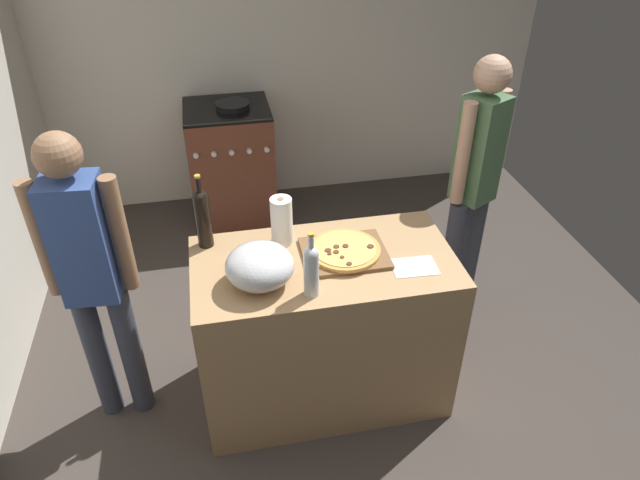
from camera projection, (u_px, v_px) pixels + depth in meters
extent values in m
cube|color=#3F3833|center=(315.00, 291.00, 3.92)|extent=(4.18, 3.45, 0.02)
cube|color=silver|center=(277.00, 37.00, 4.36)|extent=(4.18, 0.10, 2.60)
cube|color=tan|center=(324.00, 329.00, 2.96)|extent=(1.26, 0.66, 0.89)
cube|color=brown|center=(344.00, 253.00, 2.74)|extent=(0.40, 0.32, 0.02)
cylinder|color=tan|center=(345.00, 250.00, 2.73)|extent=(0.34, 0.34, 0.02)
cylinder|color=#EAC660|center=(345.00, 248.00, 2.72)|extent=(0.30, 0.30, 0.00)
cylinder|color=brown|center=(349.00, 264.00, 2.61)|extent=(0.03, 0.03, 0.01)
cylinder|color=brown|center=(328.00, 250.00, 2.70)|extent=(0.03, 0.03, 0.01)
cylinder|color=brown|center=(371.00, 246.00, 2.73)|extent=(0.03, 0.03, 0.01)
cylinder|color=brown|center=(346.00, 246.00, 2.73)|extent=(0.03, 0.03, 0.01)
cylinder|color=brown|center=(342.00, 257.00, 2.66)|extent=(0.02, 0.02, 0.01)
cylinder|color=brown|center=(336.00, 247.00, 2.73)|extent=(0.03, 0.03, 0.01)
cylinder|color=brown|center=(329.00, 254.00, 2.68)|extent=(0.02, 0.02, 0.01)
cylinder|color=brown|center=(336.00, 252.00, 2.69)|extent=(0.03, 0.03, 0.01)
cylinder|color=#B2B2B7|center=(261.00, 282.00, 2.57)|extent=(0.13, 0.13, 0.01)
ellipsoid|color=silver|center=(260.00, 266.00, 2.52)|extent=(0.31, 0.31, 0.18)
cylinder|color=white|center=(282.00, 221.00, 2.77)|extent=(0.11, 0.11, 0.25)
cylinder|color=#997551|center=(282.00, 221.00, 2.76)|extent=(0.03, 0.03, 0.25)
cylinder|color=black|center=(203.00, 222.00, 2.74)|extent=(0.08, 0.08, 0.26)
sphere|color=black|center=(200.00, 198.00, 2.67)|extent=(0.08, 0.08, 0.08)
cylinder|color=black|center=(198.00, 186.00, 2.63)|extent=(0.03, 0.03, 0.09)
cylinder|color=gold|center=(197.00, 176.00, 2.60)|extent=(0.03, 0.03, 0.01)
cylinder|color=silver|center=(311.00, 274.00, 2.45)|extent=(0.07, 0.07, 0.22)
sphere|color=silver|center=(311.00, 254.00, 2.39)|extent=(0.07, 0.07, 0.07)
cylinder|color=silver|center=(311.00, 243.00, 2.35)|extent=(0.03, 0.03, 0.07)
cylinder|color=gold|center=(311.00, 235.00, 2.33)|extent=(0.03, 0.03, 0.01)
cube|color=white|center=(414.00, 267.00, 2.67)|extent=(0.22, 0.16, 0.00)
cube|color=brown|center=(232.00, 166.00, 4.44)|extent=(0.63, 0.57, 0.91)
cube|color=black|center=(226.00, 109.00, 4.18)|extent=(0.63, 0.57, 0.02)
cylinder|color=silver|center=(196.00, 156.00, 4.02)|extent=(0.04, 0.02, 0.04)
cylinder|color=silver|center=(214.00, 154.00, 4.04)|extent=(0.04, 0.02, 0.04)
cylinder|color=silver|center=(232.00, 153.00, 4.06)|extent=(0.04, 0.02, 0.04)
cylinder|color=silver|center=(249.00, 151.00, 4.08)|extent=(0.04, 0.02, 0.04)
cylinder|color=silver|center=(267.00, 150.00, 4.10)|extent=(0.04, 0.02, 0.04)
cylinder|color=black|center=(233.00, 105.00, 4.16)|extent=(0.25, 0.25, 0.04)
cylinder|color=#383D4C|center=(98.00, 355.00, 2.87)|extent=(0.11, 0.11, 0.79)
cylinder|color=#383D4C|center=(131.00, 352.00, 2.89)|extent=(0.11, 0.11, 0.79)
cube|color=#334C8C|center=(82.00, 240.00, 2.49)|extent=(0.25, 0.22, 0.60)
cylinder|color=#936B4C|center=(42.00, 240.00, 2.46)|extent=(0.08, 0.08, 0.57)
cylinder|color=#936B4C|center=(120.00, 235.00, 2.49)|extent=(0.08, 0.08, 0.57)
sphere|color=#936B4C|center=(57.00, 155.00, 2.25)|extent=(0.19, 0.19, 0.19)
cylinder|color=#383D4C|center=(471.00, 248.00, 3.61)|extent=(0.11, 0.11, 0.82)
cylinder|color=#383D4C|center=(451.00, 260.00, 3.51)|extent=(0.11, 0.11, 0.82)
cube|color=#4C724C|center=(479.00, 149.00, 3.15)|extent=(0.27, 0.27, 0.61)
cylinder|color=tan|center=(496.00, 140.00, 3.22)|extent=(0.08, 0.08, 0.58)
cylinder|color=tan|center=(463.00, 154.00, 3.07)|extent=(0.08, 0.08, 0.58)
sphere|color=tan|center=(493.00, 74.00, 2.91)|extent=(0.20, 0.20, 0.20)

